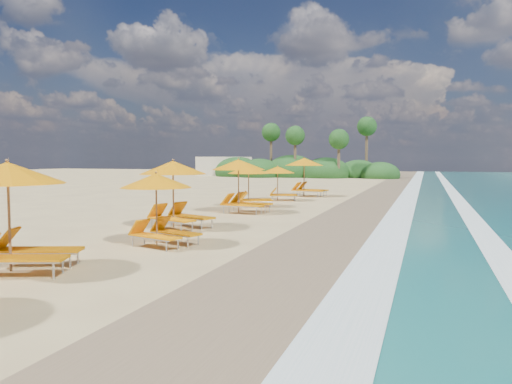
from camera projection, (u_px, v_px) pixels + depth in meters
The scene contains 12 objects.
ground at pixel (256, 221), 20.05m from camera, with size 160.00×160.00×0.00m, color tan.
wet_sand at pixel (354, 225), 18.72m from camera, with size 4.00×160.00×0.01m, color #836E4E.
surf_foam at pixel (428, 228), 17.82m from camera, with size 4.00×160.00×0.01m.
station_1 at pixel (18, 209), 11.03m from camera, with size 3.32×3.27×2.58m.
station_2 at pixel (160, 204), 14.38m from camera, with size 2.76×2.68×2.20m.
station_3 at pixel (177, 189), 17.92m from camera, with size 3.29×3.23×2.56m.
station_4 at pixel (242, 182), 23.02m from camera, with size 2.97×2.79×2.61m.
station_5 at pixel (252, 183), 25.87m from camera, with size 2.98×2.96×2.28m.
station_6 at pixel (280, 181), 29.74m from camera, with size 2.71×2.64×2.15m.
station_7 at pixel (307, 174), 32.94m from camera, with size 3.17×3.01×2.68m.
treeline at pixel (298, 170), 66.09m from camera, with size 25.80×8.80×9.74m.
beach_building at pixel (224, 166), 72.41m from camera, with size 7.00×5.00×2.80m, color beige.
Camera 1 is at (6.63, -18.78, 2.59)m, focal length 34.03 mm.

